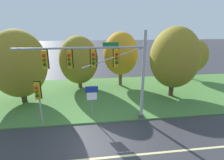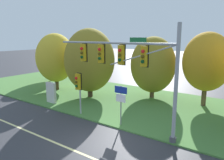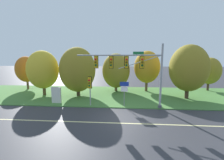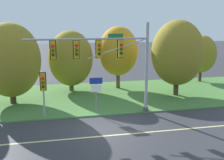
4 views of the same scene
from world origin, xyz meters
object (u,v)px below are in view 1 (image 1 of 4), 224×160
at_px(pedestrian_signal_near_kerb, 38,94).
at_px(tree_mid_verge, 79,60).
at_px(traffic_signal_mast, 102,65).
at_px(tree_behind_signpost, 19,64).
at_px(tree_tall_centre, 121,54).
at_px(tree_right_far, 174,58).
at_px(tree_furthest_back, 194,56).
at_px(route_sign_post, 92,97).

relative_size(pedestrian_signal_near_kerb, tree_mid_verge, 0.55).
relative_size(traffic_signal_mast, tree_behind_signpost, 1.34).
bearing_deg(tree_tall_centre, tree_right_far, -40.50).
bearing_deg(tree_furthest_back, tree_tall_centre, -172.82).
bearing_deg(tree_furthest_back, tree_mid_verge, -174.45).
distance_m(route_sign_post, tree_right_far, 9.36).
bearing_deg(route_sign_post, pedestrian_signal_near_kerb, -178.26).
relative_size(tree_mid_verge, tree_furthest_back, 1.12).
bearing_deg(tree_right_far, tree_furthest_back, 43.80).
distance_m(tree_tall_centre, tree_furthest_back, 10.27).
relative_size(route_sign_post, tree_right_far, 0.40).
bearing_deg(tree_right_far, tree_behind_signpost, 178.49).
bearing_deg(route_sign_post, tree_behind_signpost, 146.64).
distance_m(route_sign_post, tree_furthest_back, 16.57).
xyz_separation_m(tree_mid_verge, tree_furthest_back, (15.04, 1.46, -0.07)).
relative_size(tree_behind_signpost, tree_right_far, 0.97).
bearing_deg(route_sign_post, tree_mid_verge, 99.42).
relative_size(tree_right_far, tree_furthest_back, 1.31).
distance_m(pedestrian_signal_near_kerb, tree_right_far, 12.81).
height_order(pedestrian_signal_near_kerb, tree_tall_centre, tree_tall_centre).
distance_m(pedestrian_signal_near_kerb, tree_mid_verge, 8.24).
bearing_deg(traffic_signal_mast, route_sign_post, 157.59).
distance_m(route_sign_post, tree_tall_centre, 8.86).
xyz_separation_m(route_sign_post, tree_behind_signpost, (-6.46, 4.26, 1.79)).
bearing_deg(tree_right_far, route_sign_post, -154.92).
distance_m(traffic_signal_mast, tree_right_far, 8.61).
height_order(tree_mid_verge, tree_right_far, tree_right_far).
bearing_deg(tree_furthest_back, tree_behind_signpost, -166.43).
bearing_deg(tree_tall_centre, tree_mid_verge, -177.86).
relative_size(pedestrian_signal_near_kerb, tree_right_far, 0.47).
bearing_deg(tree_right_far, tree_mid_verge, 158.24).
height_order(tree_behind_signpost, tree_mid_verge, tree_behind_signpost).
height_order(route_sign_post, tree_behind_signpost, tree_behind_signpost).
height_order(tree_mid_verge, tree_furthest_back, tree_mid_verge).
relative_size(pedestrian_signal_near_kerb, tree_behind_signpost, 0.48).
bearing_deg(tree_furthest_back, route_sign_post, -146.41).
height_order(traffic_signal_mast, tree_tall_centre, traffic_signal_mast).
xyz_separation_m(tree_behind_signpost, tree_mid_verge, (5.19, 3.42, -0.41)).
bearing_deg(tree_tall_centre, traffic_signal_mast, -109.18).
xyz_separation_m(pedestrian_signal_near_kerb, tree_right_far, (12.07, 3.98, 1.58)).
relative_size(traffic_signal_mast, tree_right_far, 1.29).
bearing_deg(tree_mid_verge, tree_right_far, -21.76).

